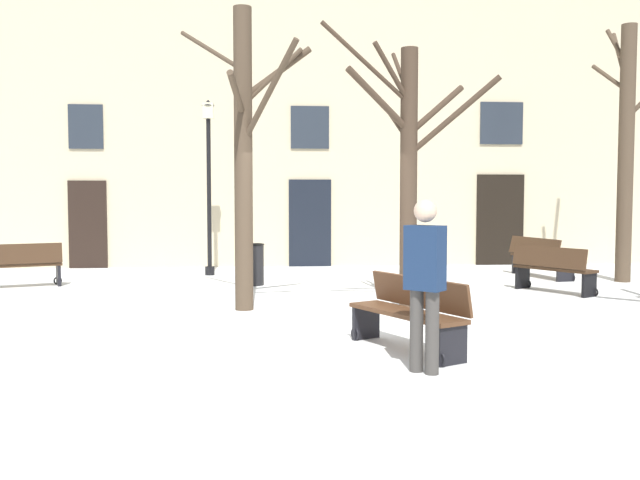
# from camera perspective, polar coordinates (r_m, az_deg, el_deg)

# --- Properties ---
(ground_plane) EXTENTS (30.78, 30.78, 0.00)m
(ground_plane) POSITION_cam_1_polar(r_m,az_deg,el_deg) (9.86, 0.77, -6.90)
(ground_plane) COLOR white
(building_facade) EXTENTS (19.24, 0.60, 8.03)m
(building_facade) POSITION_cam_1_polar(r_m,az_deg,el_deg) (18.08, -1.72, 10.79)
(building_facade) COLOR beige
(building_facade) RESTS_ON ground
(tree_left_of_center) EXTENTS (2.81, 1.75, 4.42)m
(tree_left_of_center) POSITION_cam_1_polar(r_m,az_deg,el_deg) (10.96, 7.43, 6.30)
(tree_left_of_center) COLOR #423326
(tree_left_of_center) RESTS_ON ground
(tree_near_facade) EXTENTS (2.22, 2.27, 4.77)m
(tree_near_facade) POSITION_cam_1_polar(r_m,az_deg,el_deg) (10.87, -6.32, 7.51)
(tree_near_facade) COLOR #4C3D2D
(tree_near_facade) RESTS_ON ground
(tree_right_of_center) EXTENTS (1.48, 1.56, 5.51)m
(tree_right_of_center) POSITION_cam_1_polar(r_m,az_deg,el_deg) (15.89, 24.29, 7.08)
(tree_right_of_center) COLOR #4C3D2D
(tree_right_of_center) RESTS_ON ground
(streetlamp) EXTENTS (0.30, 0.30, 4.03)m
(streetlamp) POSITION_cam_1_polar(r_m,az_deg,el_deg) (15.92, -9.32, 5.91)
(streetlamp) COLOR black
(streetlamp) RESTS_ON ground
(litter_bin) EXTENTS (0.45, 0.45, 0.85)m
(litter_bin) POSITION_cam_1_polar(r_m,az_deg,el_deg) (14.01, -5.60, -2.03)
(litter_bin) COLOR black
(litter_bin) RESTS_ON ground
(bench_near_center_tree) EXTENTS (0.88, 1.90, 0.90)m
(bench_near_center_tree) POSITION_cam_1_polar(r_m,az_deg,el_deg) (16.08, 17.94, -1.32)
(bench_near_center_tree) COLOR #3D2819
(bench_near_center_tree) RESTS_ON ground
(bench_back_to_back_right) EXTENTS (1.20, 1.60, 0.88)m
(bench_back_to_back_right) POSITION_cam_1_polar(r_m,az_deg,el_deg) (13.53, 18.95, -2.29)
(bench_back_to_back_right) COLOR #3D2819
(bench_back_to_back_right) RESTS_ON ground
(bench_near_lamp) EXTENTS (1.88, 1.12, 0.89)m
(bench_near_lamp) POSITION_cam_1_polar(r_m,az_deg,el_deg) (14.76, -24.40, -1.91)
(bench_near_lamp) COLOR #3D2819
(bench_near_lamp) RESTS_ON ground
(bench_far_corner) EXTENTS (1.19, 1.74, 0.86)m
(bench_far_corner) POSITION_cam_1_polar(r_m,az_deg,el_deg) (8.07, 7.50, -6.01)
(bench_far_corner) COLOR #51331E
(bench_far_corner) RESTS_ON ground
(person_near_bench) EXTENTS (0.43, 0.42, 1.78)m
(person_near_bench) POSITION_cam_1_polar(r_m,az_deg,el_deg) (6.98, 8.79, -3.03)
(person_near_bench) COLOR #403D3A
(person_near_bench) RESTS_ON ground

